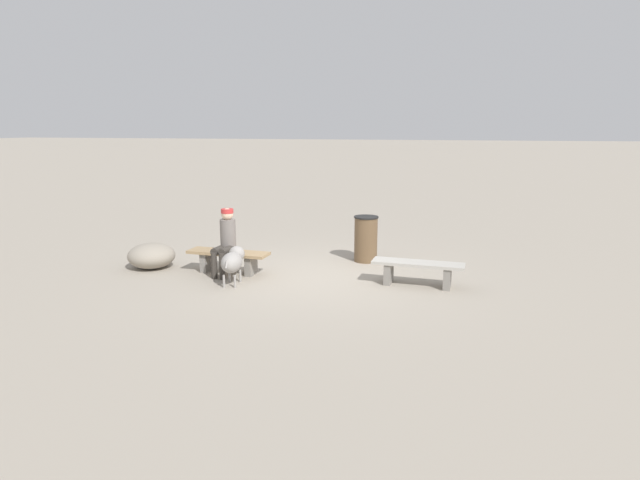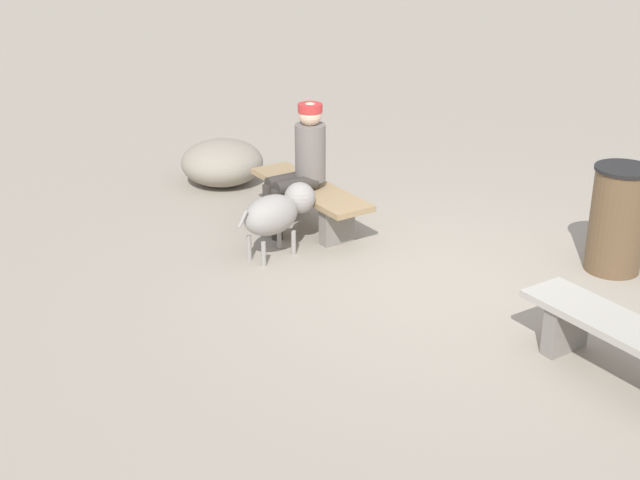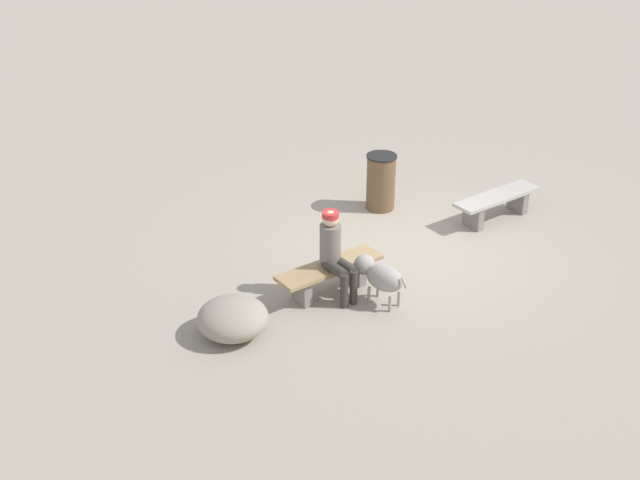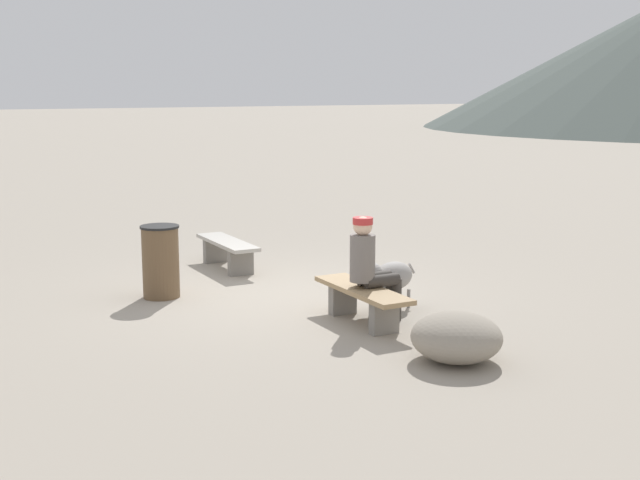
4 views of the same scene
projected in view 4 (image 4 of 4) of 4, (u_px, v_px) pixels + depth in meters
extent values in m
cube|color=#9E9384|center=(277.00, 297.00, 11.56)|extent=(210.00, 210.00, 0.06)
cube|color=gray|center=(215.00, 251.00, 13.65)|extent=(0.14, 0.38, 0.39)
cube|color=gray|center=(241.00, 262.00, 12.73)|extent=(0.14, 0.38, 0.39)
cube|color=#B2ADA3|center=(227.00, 242.00, 13.15)|extent=(1.67, 0.50, 0.06)
cube|color=gray|center=(343.00, 299.00, 10.54)|extent=(0.15, 0.34, 0.38)
cube|color=gray|center=(384.00, 317.00, 9.70)|extent=(0.15, 0.34, 0.38)
cube|color=#A3845B|center=(363.00, 290.00, 10.08)|extent=(1.66, 0.52, 0.06)
cylinder|color=slate|center=(362.00, 258.00, 10.02)|extent=(0.30, 0.30, 0.56)
sphere|color=beige|center=(363.00, 226.00, 9.95)|extent=(0.23, 0.23, 0.23)
cylinder|color=red|center=(363.00, 221.00, 9.94)|extent=(0.24, 0.24, 0.08)
cylinder|color=#38332D|center=(382.00, 281.00, 10.10)|extent=(0.17, 0.45, 0.15)
cylinder|color=#38332D|center=(397.00, 299.00, 10.24)|extent=(0.11, 0.11, 0.51)
cylinder|color=#38332D|center=(374.00, 278.00, 10.24)|extent=(0.17, 0.45, 0.15)
cylinder|color=#38332D|center=(390.00, 297.00, 10.39)|extent=(0.11, 0.11, 0.51)
ellipsoid|color=gray|center=(393.00, 276.00, 10.78)|extent=(0.45, 0.64, 0.37)
sphere|color=gray|center=(372.00, 274.00, 10.53)|extent=(0.30, 0.30, 0.30)
cylinder|color=gray|center=(387.00, 303.00, 10.64)|extent=(0.04, 0.04, 0.24)
cylinder|color=gray|center=(376.00, 300.00, 10.79)|extent=(0.04, 0.04, 0.24)
cylinder|color=gray|center=(409.00, 298.00, 10.87)|extent=(0.04, 0.04, 0.24)
cylinder|color=gray|center=(398.00, 295.00, 11.02)|extent=(0.04, 0.04, 0.24)
cylinder|color=gray|center=(411.00, 268.00, 10.97)|extent=(0.05, 0.12, 0.15)
cylinder|color=brown|center=(161.00, 263.00, 11.33)|extent=(0.49, 0.49, 0.95)
cylinder|color=black|center=(159.00, 227.00, 11.25)|extent=(0.52, 0.52, 0.03)
ellipsoid|color=gray|center=(456.00, 337.00, 8.70)|extent=(1.11, 1.10, 0.51)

